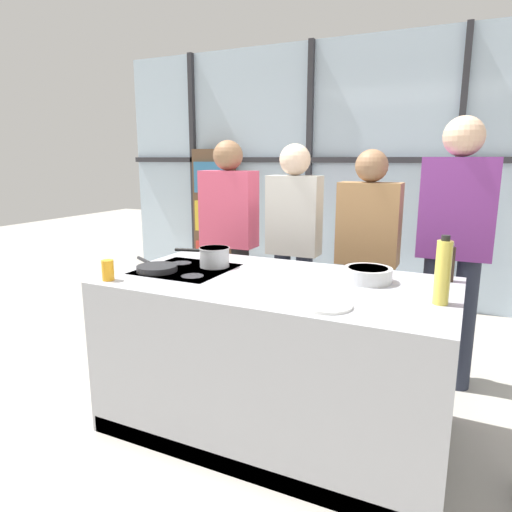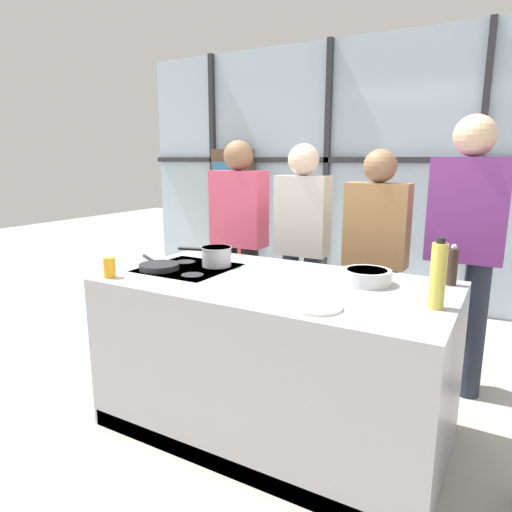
{
  "view_description": "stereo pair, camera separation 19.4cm",
  "coord_description": "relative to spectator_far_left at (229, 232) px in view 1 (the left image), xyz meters",
  "views": [
    {
      "loc": [
        0.94,
        -2.25,
        1.55
      ],
      "look_at": [
        -0.18,
        0.1,
        1.0
      ],
      "focal_mm": 32.0,
      "sensor_mm": 36.0,
      "label": 1
    },
    {
      "loc": [
        1.11,
        -2.16,
        1.55
      ],
      "look_at": [
        -0.18,
        0.1,
        1.0
      ],
      "focal_mm": 32.0,
      "sensor_mm": 36.0,
      "label": 2
    }
  ],
  "objects": [
    {
      "name": "saucepan",
      "position": [
        0.37,
        -0.86,
        -0.0
      ],
      "size": [
        0.34,
        0.19,
        0.12
      ],
      "color": "silver",
      "rests_on": "demo_island"
    },
    {
      "name": "spectator_far_right",
      "position": [
        1.7,
        -0.0,
        0.08
      ],
      "size": [
        0.46,
        0.25,
        1.82
      ],
      "rotation": [
        0.0,
        0.0,
        3.14
      ],
      "color": "#232838",
      "rests_on": "ground_plane"
    },
    {
      "name": "bookshelf",
      "position": [
        -1.08,
        1.58,
        -0.13
      ],
      "size": [
        0.52,
        0.19,
        1.67
      ],
      "color": "brown",
      "rests_on": "ground_plane"
    },
    {
      "name": "juice_glass_near",
      "position": [
        0.01,
        -1.39,
        -0.01
      ],
      "size": [
        0.07,
        0.07,
        0.11
      ],
      "primitive_type": "cylinder",
      "color": "orange",
      "rests_on": "demo_island"
    },
    {
      "name": "oil_bottle",
      "position": [
        1.69,
        -1.05,
        0.09
      ],
      "size": [
        0.07,
        0.07,
        0.32
      ],
      "color": "#E0CC4C",
      "rests_on": "demo_island"
    },
    {
      "name": "white_plate",
      "position": [
        1.23,
        -1.32,
        -0.06
      ],
      "size": [
        0.24,
        0.24,
        0.01
      ],
      "primitive_type": "cylinder",
      "color": "white",
      "rests_on": "demo_island"
    },
    {
      "name": "spectator_far_left",
      "position": [
        0.0,
        0.0,
        0.0
      ],
      "size": [
        0.45,
        0.24,
        1.7
      ],
      "rotation": [
        0.0,
        0.0,
        3.14
      ],
      "color": "black",
      "rests_on": "ground_plane"
    },
    {
      "name": "pepper_grinder",
      "position": [
        1.7,
        -0.6,
        0.04
      ],
      "size": [
        0.05,
        0.05,
        0.22
      ],
      "color": "#332319",
      "rests_on": "demo_island"
    },
    {
      "name": "back_window_wall",
      "position": [
        0.85,
        1.77,
        0.44
      ],
      "size": [
        6.4,
        0.1,
        2.8
      ],
      "color": "silver",
      "rests_on": "ground_plane"
    },
    {
      "name": "frying_pan",
      "position": [
        0.11,
        -1.1,
        -0.05
      ],
      "size": [
        0.4,
        0.29,
        0.04
      ],
      "color": "#232326",
      "rests_on": "demo_island"
    },
    {
      "name": "demo_island",
      "position": [
        0.85,
        -0.99,
        -0.51
      ],
      "size": [
        1.89,
        1.01,
        0.9
      ],
      "color": "#A8AAB2",
      "rests_on": "ground_plane"
    },
    {
      "name": "ground_plane",
      "position": [
        0.85,
        -0.98,
        -0.96
      ],
      "size": [
        18.0,
        18.0,
        0.0
      ],
      "primitive_type": "plane",
      "color": "#ADA89E"
    },
    {
      "name": "spectator_center_right",
      "position": [
        1.13,
        0.0,
        -0.04
      ],
      "size": [
        0.43,
        0.23,
        1.62
      ],
      "rotation": [
        0.0,
        0.0,
        3.14
      ],
      "color": "#232838",
      "rests_on": "ground_plane"
    },
    {
      "name": "spectator_center_left",
      "position": [
        0.57,
        -0.0,
        -0.0
      ],
      "size": [
        0.4,
        0.23,
        1.66
      ],
      "rotation": [
        0.0,
        0.0,
        3.14
      ],
      "color": "#232838",
      "rests_on": "ground_plane"
    },
    {
      "name": "mixing_bowl",
      "position": [
        1.31,
        -0.81,
        -0.02
      ],
      "size": [
        0.26,
        0.26,
        0.08
      ],
      "color": "silver",
      "rests_on": "demo_island"
    }
  ]
}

